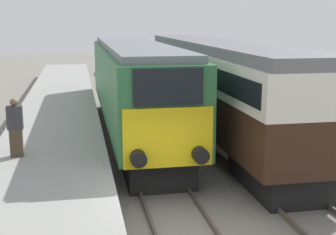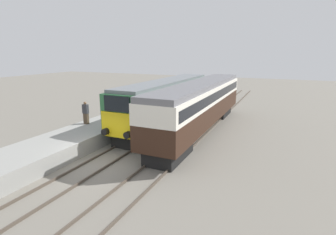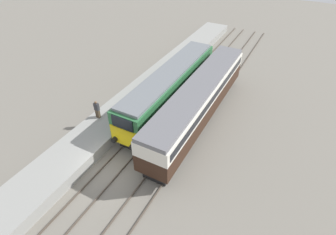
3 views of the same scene
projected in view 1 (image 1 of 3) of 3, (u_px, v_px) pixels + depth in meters
The scene contains 6 objects.
platform_left at pixel (55, 138), 17.90m from camera, with size 3.50×50.00×1.01m.
rails_near_track at pixel (152, 168), 15.72m from camera, with size 1.51×60.00×0.14m.
rails_far_track at pixel (248, 162), 16.36m from camera, with size 1.50×60.00×0.14m.
locomotive at pixel (134, 84), 19.93m from camera, with size 2.70×15.75×4.00m.
passenger_carriage at pixel (217, 80), 19.64m from camera, with size 2.75×17.04×4.07m.
person_on_platform at pixel (15, 128), 13.60m from camera, with size 0.44×0.26×1.73m.
Camera 1 is at (-2.34, -9.86, 4.97)m, focal length 50.00 mm.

